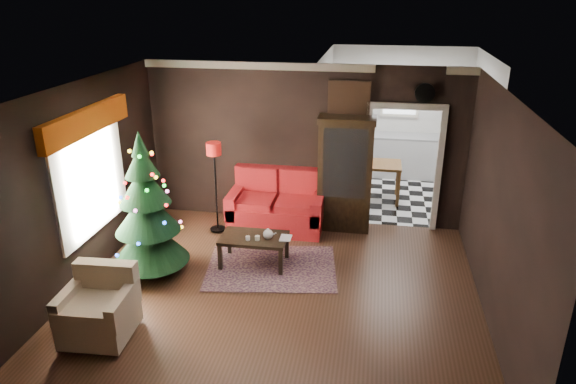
% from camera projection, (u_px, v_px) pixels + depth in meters
% --- Properties ---
extents(floor, '(5.50, 5.50, 0.00)m').
position_uv_depth(floor, '(277.00, 292.00, 7.24)').
color(floor, black).
rests_on(floor, ground).
extents(ceiling, '(5.50, 5.50, 0.00)m').
position_uv_depth(ceiling, '(275.00, 91.00, 6.21)').
color(ceiling, white).
rests_on(ceiling, ground).
extents(wall_back, '(5.50, 0.00, 5.50)m').
position_uv_depth(wall_back, '(304.00, 145.00, 9.02)').
color(wall_back, black).
rests_on(wall_back, ground).
extents(wall_front, '(5.50, 0.00, 5.50)m').
position_uv_depth(wall_front, '(220.00, 309.00, 4.43)').
color(wall_front, black).
rests_on(wall_front, ground).
extents(wall_left, '(0.00, 5.50, 5.50)m').
position_uv_depth(wall_left, '(80.00, 186.00, 7.16)').
color(wall_left, black).
rests_on(wall_left, ground).
extents(wall_right, '(0.00, 5.50, 5.50)m').
position_uv_depth(wall_right, '(499.00, 214.00, 6.29)').
color(wall_right, black).
rests_on(wall_right, ground).
extents(doorway, '(1.10, 0.10, 2.10)m').
position_uv_depth(doorway, '(402.00, 170.00, 8.88)').
color(doorway, white).
rests_on(doorway, ground).
extents(left_window, '(0.05, 1.60, 1.40)m').
position_uv_depth(left_window, '(90.00, 178.00, 7.32)').
color(left_window, white).
rests_on(left_window, wall_left).
extents(valance, '(0.12, 2.10, 0.35)m').
position_uv_depth(valance, '(87.00, 121.00, 7.01)').
color(valance, '#913607').
rests_on(valance, wall_left).
extents(kitchen_floor, '(3.00, 3.00, 0.00)m').
position_uv_depth(kitchen_floor, '(396.00, 195.00, 10.64)').
color(kitchen_floor, white).
rests_on(kitchen_floor, ground).
extents(kitchen_window, '(0.70, 0.06, 0.70)m').
position_uv_depth(kitchen_window, '(400.00, 98.00, 11.34)').
color(kitchen_window, white).
rests_on(kitchen_window, ground).
extents(rug, '(2.10, 1.66, 0.01)m').
position_uv_depth(rug, '(272.00, 267.00, 7.87)').
color(rug, black).
rests_on(rug, ground).
extents(loveseat, '(1.70, 0.90, 1.00)m').
position_uv_depth(loveseat, '(277.00, 201.00, 9.00)').
color(loveseat, maroon).
rests_on(loveseat, ground).
extents(curio_cabinet, '(0.90, 0.45, 1.90)m').
position_uv_depth(curio_cabinet, '(345.00, 177.00, 8.85)').
color(curio_cabinet, black).
rests_on(curio_cabinet, ground).
extents(floor_lamp, '(0.31, 0.31, 1.56)m').
position_uv_depth(floor_lamp, '(216.00, 188.00, 8.70)').
color(floor_lamp, black).
rests_on(floor_lamp, ground).
extents(christmas_tree, '(1.23, 1.23, 2.10)m').
position_uv_depth(christmas_tree, '(146.00, 208.00, 7.34)').
color(christmas_tree, '#0F3613').
rests_on(christmas_tree, ground).
extents(armchair, '(0.84, 0.84, 0.82)m').
position_uv_depth(armchair, '(97.00, 305.00, 6.15)').
color(armchair, beige).
rests_on(armchair, ground).
extents(coffee_table, '(1.00, 0.61, 0.45)m').
position_uv_depth(coffee_table, '(254.00, 250.00, 7.90)').
color(coffee_table, black).
rests_on(coffee_table, rug).
extents(teapot, '(0.21, 0.21, 0.16)m').
position_uv_depth(teapot, '(268.00, 234.00, 7.72)').
color(teapot, silver).
rests_on(teapot, coffee_table).
extents(cup_a, '(0.09, 0.09, 0.06)m').
position_uv_depth(cup_a, '(257.00, 238.00, 7.71)').
color(cup_a, white).
rests_on(cup_a, coffee_table).
extents(cup_b, '(0.08, 0.08, 0.06)m').
position_uv_depth(cup_b, '(248.00, 238.00, 7.71)').
color(cup_b, silver).
rests_on(cup_b, coffee_table).
extents(book, '(0.17, 0.02, 0.23)m').
position_uv_depth(book, '(280.00, 231.00, 7.73)').
color(book, '#866E55').
rests_on(book, coffee_table).
extents(wall_clock, '(0.32, 0.32, 0.06)m').
position_uv_depth(wall_clock, '(425.00, 93.00, 8.30)').
color(wall_clock, silver).
rests_on(wall_clock, wall_back).
extents(painting, '(0.62, 0.05, 0.52)m').
position_uv_depth(painting, '(349.00, 98.00, 8.54)').
color(painting, '#9E623C').
rests_on(painting, wall_back).
extents(kitchen_counter, '(1.80, 0.60, 0.90)m').
position_uv_depth(kitchen_counter, '(396.00, 156.00, 11.57)').
color(kitchen_counter, silver).
rests_on(kitchen_counter, ground).
extents(kitchen_table, '(0.70, 0.70, 0.75)m').
position_uv_depth(kitchen_table, '(382.00, 182.00, 10.27)').
color(kitchen_table, brown).
rests_on(kitchen_table, ground).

